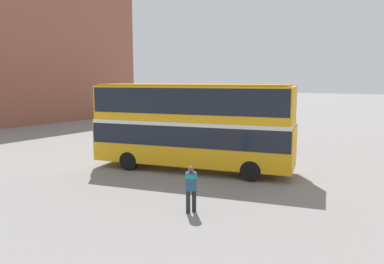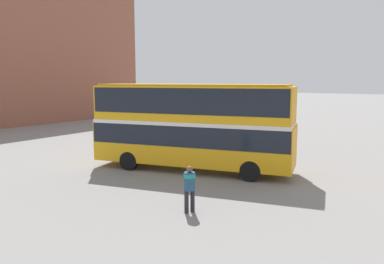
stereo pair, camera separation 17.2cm
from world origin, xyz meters
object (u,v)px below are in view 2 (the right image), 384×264
object	(u,v)px
double_decker_bus	(192,121)
pedestrian_foreground	(190,184)
parked_car_side_street	(228,119)
parked_car_kerb_far	(256,129)

from	to	relation	value
double_decker_bus	pedestrian_foreground	size ratio (longest dim) A/B	6.30
double_decker_bus	parked_car_side_street	distance (m)	19.60
pedestrian_foreground	parked_car_side_street	world-z (taller)	pedestrian_foreground
parked_car_side_street	pedestrian_foreground	bearing A→B (deg)	-68.94
double_decker_bus	parked_car_kerb_far	world-z (taller)	double_decker_bus
double_decker_bus	pedestrian_foreground	world-z (taller)	double_decker_bus
double_decker_bus	pedestrian_foreground	xyz separation A→B (m)	(3.49, -5.39, -1.55)
pedestrian_foreground	parked_car_side_street	xyz separation A→B (m)	(-10.98, 23.41, -0.32)
double_decker_bus	parked_car_kerb_far	bearing A→B (deg)	84.67
double_decker_bus	parked_car_side_street	bearing A→B (deg)	99.19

